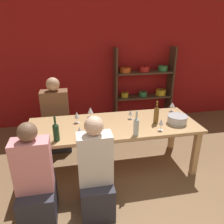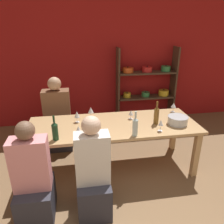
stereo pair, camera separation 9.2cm
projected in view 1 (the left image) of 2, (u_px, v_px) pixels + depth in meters
wall_back_red at (98, 61)px, 4.60m from camera, size 8.80×0.06×2.70m
shelf_unit at (144, 91)px, 4.85m from camera, size 1.29×0.30×1.64m
dining_table at (113, 129)px, 3.17m from camera, size 2.43×0.91×0.74m
mixing_bowl at (177, 119)px, 3.15m from camera, size 0.29×0.29×0.12m
wine_bottle_green at (136, 126)px, 2.79m from camera, size 0.07×0.07×0.33m
wine_bottle_dark at (156, 114)px, 3.13m from camera, size 0.07×0.07×0.34m
wine_bottle_amber at (56, 131)px, 2.66m from camera, size 0.08×0.08×0.32m
wine_glass_red_a at (80, 130)px, 2.68m from camera, size 0.07×0.07×0.18m
wine_glass_white_a at (131, 113)px, 3.29m from camera, size 0.07×0.07×0.14m
wine_glass_red_b at (90, 111)px, 3.35m from camera, size 0.08×0.08×0.15m
wine_glass_white_b at (28, 127)px, 2.82m from camera, size 0.07×0.07×0.15m
wine_glass_empty_a at (161, 122)px, 2.92m from camera, size 0.06×0.06×0.16m
wine_glass_empty_b at (172, 105)px, 3.57m from camera, size 0.08×0.08×0.15m
wine_glass_red_c at (77, 115)px, 3.15m from camera, size 0.08×0.08×0.17m
person_near_a at (36, 186)px, 2.39m from camera, size 0.39×0.49×1.20m
person_far_a at (57, 123)px, 3.86m from camera, size 0.46×0.57×1.27m
person_near_b at (96, 179)px, 2.47m from camera, size 0.38×0.47×1.23m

